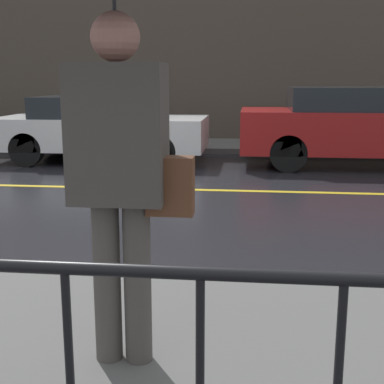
{
  "coord_description": "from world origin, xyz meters",
  "views": [
    {
      "loc": [
        2.06,
        -7.76,
        1.64
      ],
      "look_at": [
        1.37,
        -1.55,
        0.3
      ],
      "focal_mm": 50.0,
      "sensor_mm": 36.0,
      "label": 1
    }
  ],
  "objects": [
    {
      "name": "ground_plane",
      "position": [
        0.0,
        0.0,
        0.0
      ],
      "size": [
        80.0,
        80.0,
        0.0
      ],
      "primitive_type": "plane",
      "color": "black"
    },
    {
      "name": "sidewalk_far",
      "position": [
        0.0,
        4.88,
        0.06
      ],
      "size": [
        28.0,
        2.04,
        0.12
      ],
      "color": "#60605E",
      "rests_on": "ground_plane"
    },
    {
      "name": "lane_marking",
      "position": [
        0.0,
        0.0,
        0.0
      ],
      "size": [
        25.2,
        0.12,
        0.01
      ],
      "color": "gold",
      "rests_on": "ground_plane"
    },
    {
      "name": "building_storefront",
      "position": [
        0.0,
        6.05,
        2.52
      ],
      "size": [
        28.0,
        0.3,
        5.04
      ],
      "color": "#4C4238",
      "rests_on": "ground_plane"
    },
    {
      "name": "pedestrian",
      "position": [
        1.4,
        -5.12,
        1.75
      ],
      "size": [
        0.92,
        0.92,
        2.22
      ],
      "color": "#4C4742",
      "rests_on": "sidewalk_near"
    },
    {
      "name": "car_white",
      "position": [
        -0.92,
        2.6,
        0.68
      ],
      "size": [
        4.08,
        1.78,
        1.29
      ],
      "color": "silver",
      "rests_on": "ground_plane"
    },
    {
      "name": "car_red",
      "position": [
        4.07,
        2.6,
        0.77
      ],
      "size": [
        4.5,
        1.93,
        1.47
      ],
      "color": "maroon",
      "rests_on": "ground_plane"
    }
  ]
}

